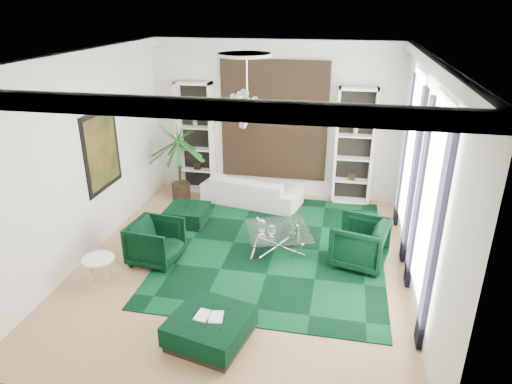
% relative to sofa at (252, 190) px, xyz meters
% --- Properties ---
extents(floor, '(6.00, 7.00, 0.02)m').
position_rel_sofa_xyz_m(floor, '(0.40, -2.74, -0.36)').
color(floor, tan).
rests_on(floor, ground).
extents(ceiling, '(6.00, 7.00, 0.02)m').
position_rel_sofa_xyz_m(ceiling, '(0.40, -2.74, 3.46)').
color(ceiling, white).
rests_on(ceiling, ground).
extents(wall_back, '(6.00, 0.02, 3.80)m').
position_rel_sofa_xyz_m(wall_back, '(0.40, 0.77, 1.55)').
color(wall_back, silver).
rests_on(wall_back, ground).
extents(wall_front, '(6.00, 0.02, 3.80)m').
position_rel_sofa_xyz_m(wall_front, '(0.40, -6.25, 1.55)').
color(wall_front, silver).
rests_on(wall_front, ground).
extents(wall_left, '(0.02, 7.00, 3.80)m').
position_rel_sofa_xyz_m(wall_left, '(-2.61, -2.74, 1.55)').
color(wall_left, silver).
rests_on(wall_left, ground).
extents(wall_right, '(0.02, 7.00, 3.80)m').
position_rel_sofa_xyz_m(wall_right, '(3.41, -2.74, 1.55)').
color(wall_right, silver).
rests_on(wall_right, ground).
extents(crown_molding, '(6.00, 7.00, 0.18)m').
position_rel_sofa_xyz_m(crown_molding, '(0.40, -2.74, 3.35)').
color(crown_molding, white).
rests_on(crown_molding, ceiling).
extents(ceiling_medallion, '(0.90, 0.90, 0.05)m').
position_rel_sofa_xyz_m(ceiling_medallion, '(0.40, -2.44, 3.42)').
color(ceiling_medallion, white).
rests_on(ceiling_medallion, ceiling).
extents(tapestry, '(2.50, 0.06, 2.80)m').
position_rel_sofa_xyz_m(tapestry, '(0.40, 0.72, 1.55)').
color(tapestry, black).
rests_on(tapestry, wall_back).
extents(shelving_left, '(0.90, 0.38, 2.80)m').
position_rel_sofa_xyz_m(shelving_left, '(-1.55, 0.57, 1.05)').
color(shelving_left, white).
rests_on(shelving_left, floor).
extents(shelving_right, '(0.90, 0.38, 2.80)m').
position_rel_sofa_xyz_m(shelving_right, '(2.35, 0.57, 1.05)').
color(shelving_right, white).
rests_on(shelving_right, floor).
extents(painting, '(0.04, 1.30, 1.60)m').
position_rel_sofa_xyz_m(painting, '(-2.57, -2.14, 1.50)').
color(painting, black).
rests_on(painting, wall_left).
extents(window_near, '(0.03, 1.10, 2.90)m').
position_rel_sofa_xyz_m(window_near, '(3.39, -3.64, 1.55)').
color(window_near, white).
rests_on(window_near, wall_right).
extents(curtain_near_a, '(0.07, 0.30, 3.25)m').
position_rel_sofa_xyz_m(curtain_near_a, '(3.36, -4.42, 1.30)').
color(curtain_near_a, black).
rests_on(curtain_near_a, floor).
extents(curtain_near_b, '(0.07, 0.30, 3.25)m').
position_rel_sofa_xyz_m(curtain_near_b, '(3.36, -2.86, 1.30)').
color(curtain_near_b, black).
rests_on(curtain_near_b, floor).
extents(window_far, '(0.03, 1.10, 2.90)m').
position_rel_sofa_xyz_m(window_far, '(3.39, -1.24, 1.55)').
color(window_far, white).
rests_on(window_far, wall_right).
extents(curtain_far_a, '(0.07, 0.30, 3.25)m').
position_rel_sofa_xyz_m(curtain_far_a, '(3.36, -2.02, 1.30)').
color(curtain_far_a, black).
rests_on(curtain_far_a, floor).
extents(curtain_far_b, '(0.07, 0.30, 3.25)m').
position_rel_sofa_xyz_m(curtain_far_b, '(3.36, -0.46, 1.30)').
color(curtain_far_b, black).
rests_on(curtain_far_b, floor).
extents(rug, '(4.20, 5.00, 0.02)m').
position_rel_sofa_xyz_m(rug, '(0.91, -2.03, -0.34)').
color(rug, black).
rests_on(rug, floor).
extents(sofa, '(2.50, 1.39, 0.69)m').
position_rel_sofa_xyz_m(sofa, '(0.00, 0.00, 0.00)').
color(sofa, white).
rests_on(sofa, floor).
extents(armchair_left, '(0.98, 0.96, 0.81)m').
position_rel_sofa_xyz_m(armchair_left, '(-1.22, -2.99, 0.06)').
color(armchair_left, black).
rests_on(armchair_left, floor).
extents(armchair_right, '(1.17, 1.15, 0.88)m').
position_rel_sofa_xyz_m(armchair_right, '(2.53, -2.34, 0.10)').
color(armchair_right, black).
rests_on(armchair_right, floor).
extents(coffee_table, '(1.52, 1.52, 0.41)m').
position_rel_sofa_xyz_m(coffee_table, '(0.97, -2.09, -0.14)').
color(coffee_table, white).
rests_on(coffee_table, floor).
extents(ottoman_side, '(0.87, 0.87, 0.38)m').
position_rel_sofa_xyz_m(ottoman_side, '(-1.19, -1.33, -0.15)').
color(ottoman_side, black).
rests_on(ottoman_side, floor).
extents(ottoman_front, '(1.27, 1.27, 0.42)m').
position_rel_sofa_xyz_m(ottoman_front, '(0.40, -4.92, -0.13)').
color(ottoman_front, black).
rests_on(ottoman_front, floor).
extents(book, '(0.41, 0.27, 0.03)m').
position_rel_sofa_xyz_m(book, '(0.40, -4.92, 0.09)').
color(book, white).
rests_on(book, ottoman_front).
extents(side_table, '(0.69, 0.69, 0.52)m').
position_rel_sofa_xyz_m(side_table, '(-1.86, -3.93, -0.08)').
color(side_table, white).
rests_on(side_table, floor).
extents(palm, '(1.79, 1.79, 2.46)m').
position_rel_sofa_xyz_m(palm, '(-1.79, -0.05, 0.88)').
color(palm, '#19591E').
rests_on(palm, floor).
extents(chandelier, '(0.88, 0.88, 0.76)m').
position_rel_sofa_xyz_m(chandelier, '(0.43, -2.44, 2.50)').
color(chandelier, white).
rests_on(chandelier, ceiling).
extents(table_plant, '(0.16, 0.14, 0.26)m').
position_rel_sofa_xyz_m(table_plant, '(1.27, -2.34, 0.20)').
color(table_plant, '#19591E').
rests_on(table_plant, coffee_table).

